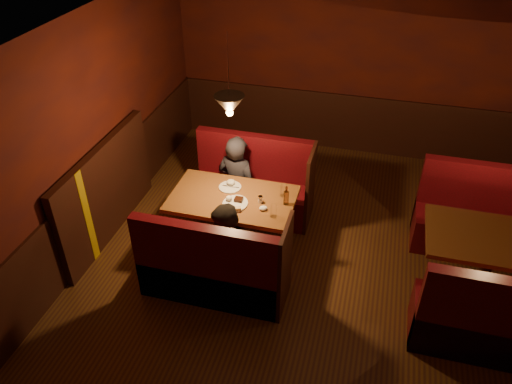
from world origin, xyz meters
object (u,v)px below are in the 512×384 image
(second_bench_far, at_px, (480,223))
(main_bench_far, at_px, (254,189))
(main_table, at_px, (234,210))
(diner_b, at_px, (228,237))
(second_bench_near, at_px, (497,328))
(second_table, at_px, (490,253))
(diner_a, at_px, (237,167))
(main_bench_near, at_px, (214,273))

(second_bench_far, bearing_deg, main_bench_far, -179.87)
(main_table, relative_size, main_bench_far, 0.91)
(diner_b, bearing_deg, second_bench_near, 0.15)
(second_bench_near, xyz_separation_m, diner_b, (-2.91, 0.24, 0.37))
(main_bench_far, height_order, second_bench_far, second_bench_far)
(main_bench_far, relative_size, second_table, 1.15)
(main_bench_far, xyz_separation_m, second_bench_far, (3.03, 0.01, 0.00))
(second_bench_far, relative_size, second_bench_near, 1.00)
(second_bench_far, distance_m, diner_b, 3.30)
(diner_a, bearing_deg, second_bench_near, 167.14)
(second_table, distance_m, diner_a, 3.26)
(main_bench_far, distance_m, second_table, 3.13)
(main_bench_far, distance_m, second_bench_near, 3.49)
(second_table, xyz_separation_m, diner_a, (-3.18, 0.70, 0.20))
(second_bench_far, bearing_deg, diner_a, -176.84)
(second_bench_far, bearing_deg, second_table, -92.20)
(main_bench_near, xyz_separation_m, diner_b, (0.11, 0.23, 0.37))
(second_bench_near, bearing_deg, main_table, 163.90)
(diner_b, bearing_deg, main_bench_near, -111.75)
(main_table, distance_m, main_bench_far, 0.91)
(second_bench_near, bearing_deg, diner_b, 175.33)
(main_table, bearing_deg, main_bench_far, 88.97)
(main_bench_near, bearing_deg, main_table, 91.03)
(second_bench_near, xyz_separation_m, diner_a, (-3.21, 1.57, 0.44))
(second_bench_far, height_order, second_bench_near, same)
(main_bench_far, distance_m, main_bench_near, 1.73)
(main_bench_near, height_order, diner_b, diner_b)
(second_table, height_order, diner_a, diner_a)
(second_table, xyz_separation_m, second_bench_near, (0.03, -0.88, -0.24))
(second_bench_far, bearing_deg, diner_b, -152.54)
(diner_a, bearing_deg, diner_b, 115.95)
(second_table, height_order, diner_b, diner_b)
(diner_b, bearing_deg, diner_a, 107.53)
(second_table, xyz_separation_m, diner_b, (-2.88, -0.64, 0.13))
(diner_a, height_order, diner_b, diner_a)
(second_bench_near, relative_size, diner_a, 1.00)
(second_bench_far, height_order, diner_a, diner_a)
(main_bench_far, height_order, diner_b, diner_b)
(second_bench_near, height_order, diner_a, diner_a)
(main_bench_far, distance_m, diner_b, 1.56)
(main_bench_near, height_order, second_bench_far, second_bench_far)
(main_bench_near, height_order, second_table, main_bench_near)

